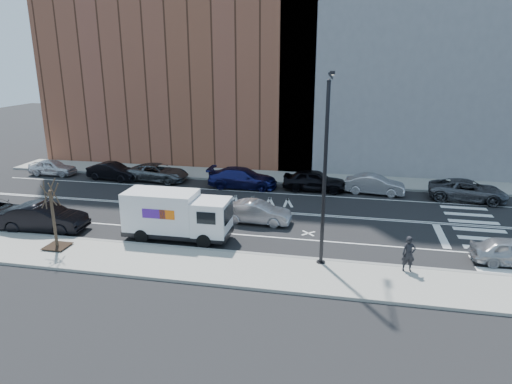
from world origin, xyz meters
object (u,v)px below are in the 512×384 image
at_px(driving_sedan, 257,212).
at_px(pedestrian, 409,254).
at_px(far_parked_a, 53,167).
at_px(far_parked_b, 113,171).
at_px(fedex_van, 176,215).

bearing_deg(driving_sedan, pedestrian, -119.80).
xyz_separation_m(far_parked_a, driving_sedan, (19.78, -8.01, 0.01)).
height_order(far_parked_b, driving_sedan, far_parked_b).
distance_m(far_parked_b, pedestrian, 25.80).
bearing_deg(fedex_van, pedestrian, -9.02).
bearing_deg(far_parked_a, fedex_van, -126.49).
distance_m(fedex_van, far_parked_b, 14.90).
bearing_deg(far_parked_b, fedex_van, -130.93).
bearing_deg(fedex_van, driving_sedan, 40.50).
height_order(fedex_van, far_parked_b, fedex_van).
height_order(far_parked_b, pedestrian, pedestrian).
xyz_separation_m(far_parked_b, driving_sedan, (13.89, -7.66, -0.02)).
xyz_separation_m(far_parked_b, pedestrian, (22.31, -12.96, 0.31)).
height_order(driving_sedan, pedestrian, pedestrian).
relative_size(far_parked_a, driving_sedan, 0.96).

